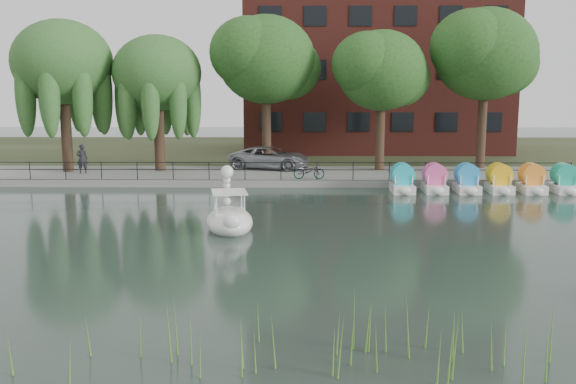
{
  "coord_description": "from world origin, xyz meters",
  "views": [
    {
      "loc": [
        0.8,
        -21.94,
        5.79
      ],
      "look_at": [
        0.5,
        4.0,
        1.3
      ],
      "focal_mm": 40.0,
      "sensor_mm": 36.0,
      "label": 1
    }
  ],
  "objects_px": {
    "minivan": "(270,156)",
    "swan_boat": "(229,216)",
    "bicycle": "(309,170)",
    "pedestrian": "(82,157)"
  },
  "relations": [
    {
      "from": "bicycle",
      "to": "minivan",
      "type": "bearing_deg",
      "value": 29.63
    },
    {
      "from": "swan_boat",
      "to": "pedestrian",
      "type": "bearing_deg",
      "value": 117.89
    },
    {
      "from": "minivan",
      "to": "swan_boat",
      "type": "distance_m",
      "value": 14.95
    },
    {
      "from": "minivan",
      "to": "swan_boat",
      "type": "xyz_separation_m",
      "value": [
        -1.04,
        -14.9,
        -0.67
      ]
    },
    {
      "from": "bicycle",
      "to": "pedestrian",
      "type": "height_order",
      "value": "pedestrian"
    },
    {
      "from": "bicycle",
      "to": "pedestrian",
      "type": "relative_size",
      "value": 0.87
    },
    {
      "from": "minivan",
      "to": "bicycle",
      "type": "xyz_separation_m",
      "value": [
        2.32,
        -4.16,
        -0.3
      ]
    },
    {
      "from": "minivan",
      "to": "swan_boat",
      "type": "height_order",
      "value": "swan_boat"
    },
    {
      "from": "minivan",
      "to": "bicycle",
      "type": "bearing_deg",
      "value": -137.49
    },
    {
      "from": "minivan",
      "to": "swan_boat",
      "type": "relative_size",
      "value": 1.83
    }
  ]
}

